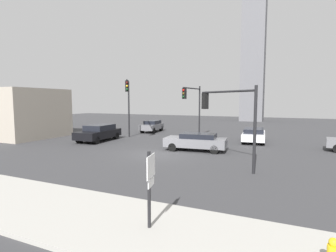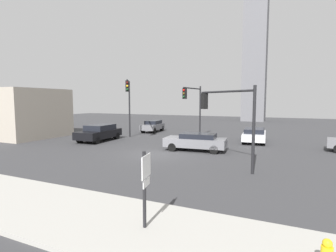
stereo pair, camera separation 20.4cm
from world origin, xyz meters
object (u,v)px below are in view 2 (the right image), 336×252
Objects in this scene: traffic_light_1 at (193,101)px; traffic_light_2 at (225,109)px; car_1 at (99,132)px; direction_sign at (145,181)px; car_2 at (196,141)px; traffic_light_0 at (129,96)px; car_3 at (153,126)px; car_0 at (254,135)px.

traffic_light_1 is 1.16× the size of traffic_light_2.
direction_sign is at bearing 39.65° from car_1.
car_1 is at bearing -10.64° from car_2.
traffic_light_1 is 9.61m from car_1.
traffic_light_0 is at bearing -26.20° from car_2.
traffic_light_0 is 1.41× the size of car_3.
car_2 is (9.96, -0.95, -0.08)m from car_1.
direction_sign is at bearing 173.33° from car_0.
direction_sign is 0.54× the size of car_3.
traffic_light_1 is at bearing 94.43° from direction_sign.
car_0 is at bearing 69.90° from car_3.
direction_sign is 0.42× the size of traffic_light_1.
car_2 is at bearing 81.02° from car_1.
traffic_light_0 is at bearing 101.20° from car_0.
car_0 is 1.00× the size of car_2.
direction_sign is 19.31m from traffic_light_1.
car_1 is at bearing -73.16° from traffic_light_0.
car_2 is at bearing 38.58° from traffic_light_0.
car_2 is (-3.57, -6.21, 0.04)m from car_0.
traffic_light_1 is at bearing 56.15° from car_3.
traffic_light_2 is 10.26m from car_0.
car_3 is (-11.33, 21.92, -0.77)m from direction_sign.
car_0 is at bearing 107.71° from car_1.
direction_sign is at bearing 20.87° from traffic_light_1.
direction_sign is 24.69m from car_3.
traffic_light_0 is 1.22× the size of car_2.
traffic_light_2 is 5.42m from car_2.
car_1 is 1.18× the size of car_3.
traffic_light_0 is 12.50m from car_0.
direction_sign reaches higher than car_0.
car_1 is 8.54m from car_3.
car_0 is at bearing 74.76° from traffic_light_0.
direction_sign is at bearing 21.85° from car_3.
car_2 is at bearing 37.16° from car_3.
traffic_light_1 is at bearing 86.82° from traffic_light_0.
traffic_light_2 is (5.34, -9.68, -0.48)m from traffic_light_1.
traffic_light_2 is 0.96× the size of car_2.
car_0 is at bearing 97.85° from traffic_light_1.
direction_sign is at bearing 4.00° from traffic_light_0.
car_1 is (-12.96, 4.65, -2.51)m from traffic_light_2.
traffic_light_1 is 1.12× the size of car_2.
traffic_light_0 is at bearing 133.73° from car_1.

